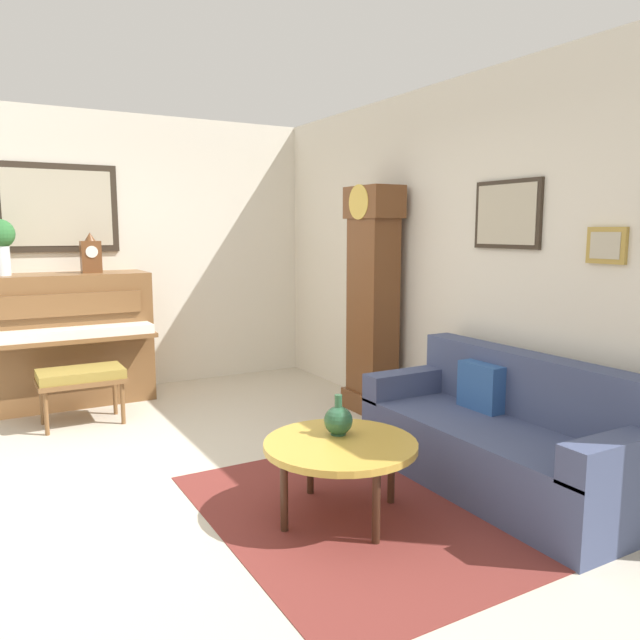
% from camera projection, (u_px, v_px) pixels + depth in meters
% --- Properties ---
extents(ground_plane, '(6.40, 6.00, 0.10)m').
position_uv_depth(ground_plane, '(159.00, 486.00, 4.12)').
color(ground_plane, beige).
extents(wall_left, '(0.13, 4.90, 2.80)m').
position_uv_depth(wall_left, '(82.00, 253.00, 6.14)').
color(wall_left, silver).
rests_on(wall_left, ground_plane).
extents(wall_back, '(5.30, 0.13, 2.80)m').
position_uv_depth(wall_back, '(444.00, 259.00, 5.06)').
color(wall_back, silver).
rests_on(wall_back, ground_plane).
extents(area_rug, '(2.10, 1.50, 0.01)m').
position_uv_depth(area_rug, '(350.00, 515.00, 3.58)').
color(area_rug, maroon).
rests_on(area_rug, ground_plane).
extents(piano, '(0.87, 1.44, 1.24)m').
position_uv_depth(piano, '(70.00, 338.00, 5.83)').
color(piano, brown).
rests_on(piano, ground_plane).
extents(piano_bench, '(0.42, 0.70, 0.48)m').
position_uv_depth(piano_bench, '(81.00, 378.00, 5.21)').
color(piano_bench, brown).
rests_on(piano_bench, ground_plane).
extents(grandfather_clock, '(0.52, 0.34, 2.03)m').
position_uv_depth(grandfather_clock, '(373.00, 306.00, 5.53)').
color(grandfather_clock, brown).
rests_on(grandfather_clock, ground_plane).
extents(couch, '(1.90, 0.80, 0.84)m').
position_uv_depth(couch, '(503.00, 439.00, 3.96)').
color(couch, '#424C70').
rests_on(couch, ground_plane).
extents(coffee_table, '(0.88, 0.88, 0.45)m').
position_uv_depth(coffee_table, '(341.00, 447.00, 3.51)').
color(coffee_table, gold).
rests_on(coffee_table, ground_plane).
extents(mantel_clock, '(0.13, 0.18, 0.38)m').
position_uv_depth(mantel_clock, '(91.00, 255.00, 5.83)').
color(mantel_clock, brown).
rests_on(mantel_clock, piano).
extents(flower_vase, '(0.26, 0.26, 0.58)m').
position_uv_depth(flower_vase, '(0.00, 240.00, 5.44)').
color(flower_vase, silver).
rests_on(flower_vase, piano).
extents(green_jug, '(0.17, 0.17, 0.24)m').
position_uv_depth(green_jug, '(338.00, 420.00, 3.62)').
color(green_jug, '#234C33').
rests_on(green_jug, coffee_table).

